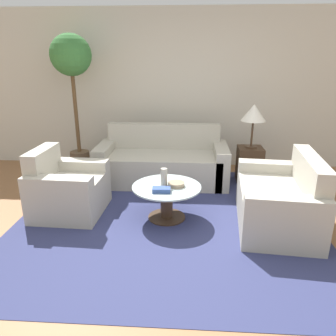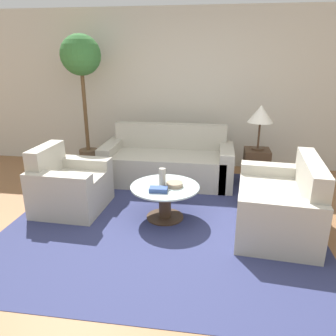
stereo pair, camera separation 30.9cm
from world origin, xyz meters
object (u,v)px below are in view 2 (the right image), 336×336
armchair (68,187)px  vase (162,177)px  potted_plant (82,69)px  table_lamp (261,115)px  loveseat (282,206)px  coffee_table (165,197)px  bowl (174,184)px  sofa_main (168,163)px  book_stack (158,190)px

armchair → vase: bearing=-91.2°
potted_plant → table_lamp: bearing=-6.1°
loveseat → coffee_table: loveseat is taller
armchair → bowl: (1.36, -0.08, 0.15)m
sofa_main → potted_plant: size_ratio=0.90×
armchair → coffee_table: (1.25, -0.09, -0.02)m
table_lamp → potted_plant: potted_plant is taller
sofa_main → vase: (0.11, -1.26, 0.24)m
sofa_main → loveseat: (1.47, -1.35, -0.00)m
loveseat → bowl: bearing=-88.6°
coffee_table → table_lamp: (1.18, 1.29, 0.79)m
armchair → bowl: armchair is taller
armchair → vase: size_ratio=4.13×
loveseat → table_lamp: size_ratio=2.12×
coffee_table → bowl: (0.11, 0.01, 0.17)m
coffee_table → table_lamp: size_ratio=1.25×
armchair → loveseat: loveseat is taller
potted_plant → book_stack: potted_plant is taller
loveseat → book_stack: bearing=-80.6°
armchair → vase: (1.22, -0.08, 0.24)m
potted_plant → bowl: 2.59m
sofa_main → bowl: 1.30m
sofa_main → book_stack: (0.10, -1.45, 0.15)m
coffee_table → book_stack: (-0.05, -0.17, 0.17)m
armchair → sofa_main: bearing=-40.8°
coffee_table → vase: size_ratio=3.83×
loveseat → book_stack: size_ratio=6.60×
armchair → vase: 1.25m
vase → table_lamp: bearing=46.3°
table_lamp → bowl: table_lamp is taller
table_lamp → vase: (-1.21, -1.27, -0.54)m
loveseat → bowl: 1.23m
coffee_table → vase: vase is taller
table_lamp → potted_plant: size_ratio=0.30×
coffee_table → table_lamp: bearing=47.4°
book_stack → coffee_table: bearing=71.8°
bowl → vase: bearing=177.2°
coffee_table → potted_plant: (-1.56, 1.58, 1.38)m
potted_plant → bowl: potted_plant is taller
sofa_main → table_lamp: 1.54m
potted_plant → coffee_table: bearing=-45.4°
armchair → table_lamp: size_ratio=1.35×
loveseat → table_lamp: table_lamp is taller
coffee_table → table_lamp: 1.92m
bowl → loveseat: bearing=-3.8°
loveseat → vase: 1.38m
potted_plant → book_stack: 2.61m
table_lamp → book_stack: (-1.23, -1.46, -0.62)m
vase → bowl: vase is taller
potted_plant → loveseat: bearing=-29.9°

